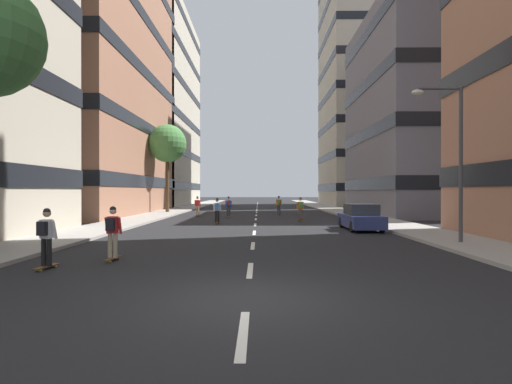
# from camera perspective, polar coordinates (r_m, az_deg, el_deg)

# --- Properties ---
(ground_plane) EXTENTS (190.64, 190.64, 0.00)m
(ground_plane) POSITION_cam_1_polar(r_m,az_deg,el_deg) (40.13, 0.07, -3.05)
(ground_plane) COLOR black
(sidewalk_left) EXTENTS (3.29, 87.38, 0.14)m
(sidewalk_left) POSITION_cam_1_polar(r_m,az_deg,el_deg) (45.05, -11.45, -2.61)
(sidewalk_left) COLOR #9E9991
(sidewalk_left) RESTS_ON ground_plane
(sidewalk_right) EXTENTS (3.29, 87.38, 0.14)m
(sidewalk_right) POSITION_cam_1_polar(r_m,az_deg,el_deg) (44.95, 11.68, -2.62)
(sidewalk_right) COLOR #9E9991
(sidewalk_right) RESTS_ON ground_plane
(lane_markings) EXTENTS (0.16, 72.20, 0.01)m
(lane_markings) POSITION_cam_1_polar(r_m,az_deg,el_deg) (41.35, 0.08, -2.95)
(lane_markings) COLOR silver
(lane_markings) RESTS_ON ground_plane
(building_left_mid) EXTENTS (13.39, 23.84, 31.50)m
(building_left_mid) POSITION_cam_1_polar(r_m,az_deg,el_deg) (44.54, -24.03, 17.91)
(building_left_mid) COLOR #9E6B51
(building_left_mid) RESTS_ON ground_plane
(building_left_far) EXTENTS (13.39, 23.47, 29.61)m
(building_left_far) POSITION_cam_1_polar(r_m,az_deg,el_deg) (64.64, -15.65, 11.46)
(building_left_far) COLOR #BCB29E
(building_left_far) RESTS_ON ground_plane
(building_right_mid) EXTENTS (13.39, 17.56, 19.33)m
(building_right_mid) POSITION_cam_1_polar(r_m,az_deg,el_deg) (42.87, 24.25, 10.23)
(building_right_mid) COLOR slate
(building_right_mid) RESTS_ON ground_plane
(building_right_far) EXTENTS (13.39, 16.14, 36.92)m
(building_right_far) POSITION_cam_1_polar(r_m,az_deg,el_deg) (65.31, 16.08, 14.63)
(building_right_far) COLOR #B2A893
(building_right_far) RESTS_ON ground_plane
(parked_car_near) EXTENTS (1.82, 4.40, 1.52)m
(parked_car_near) POSITION_cam_1_polar(r_m,az_deg,el_deg) (23.70, 14.92, -3.64)
(parked_car_near) COLOR navy
(parked_car_near) RESTS_ON ground_plane
(street_tree_near) EXTENTS (3.82, 3.82, 8.83)m
(street_tree_near) POSITION_cam_1_polar(r_m,az_deg,el_deg) (41.02, -12.72, 6.81)
(street_tree_near) COLOR #4C3823
(street_tree_near) RESTS_ON sidewalk_left
(streetlamp_right) EXTENTS (2.13, 0.30, 6.50)m
(streetlamp_right) POSITION_cam_1_polar(r_m,az_deg,el_deg) (18.44, 26.52, 5.95)
(streetlamp_right) COLOR #3F3F44
(streetlamp_right) RESTS_ON sidewalk_right
(skater_0) EXTENTS (0.53, 0.90, 1.78)m
(skater_0) POSITION_cam_1_polar(r_m,az_deg,el_deg) (35.51, -8.48, -1.89)
(skater_0) COLOR brown
(skater_0) RESTS_ON ground_plane
(skater_1) EXTENTS (0.54, 0.91, 1.78)m
(skater_1) POSITION_cam_1_polar(r_m,az_deg,el_deg) (13.68, -20.08, -5.14)
(skater_1) COLOR brown
(skater_1) RESTS_ON ground_plane
(skater_2) EXTENTS (0.53, 0.90, 1.78)m
(skater_2) POSITION_cam_1_polar(r_m,az_deg,el_deg) (37.70, 3.32, -1.72)
(skater_2) COLOR brown
(skater_2) RESTS_ON ground_plane
(skater_3) EXTENTS (0.54, 0.91, 1.78)m
(skater_3) POSITION_cam_1_polar(r_m,az_deg,el_deg) (27.14, -5.66, -2.47)
(skater_3) COLOR brown
(skater_3) RESTS_ON ground_plane
(skater_4) EXTENTS (0.56, 0.92, 1.78)m
(skater_4) POSITION_cam_1_polar(r_m,az_deg,el_deg) (30.04, 6.47, -2.21)
(skater_4) COLOR brown
(skater_4) RESTS_ON ground_plane
(skater_5) EXTENTS (0.56, 0.92, 1.78)m
(skater_5) POSITION_cam_1_polar(r_m,az_deg,el_deg) (13.00, -28.14, -5.44)
(skater_5) COLOR brown
(skater_5) RESTS_ON ground_plane
(skater_6) EXTENTS (0.54, 0.91, 1.78)m
(skater_6) POSITION_cam_1_polar(r_m,az_deg,el_deg) (33.97, -4.01, -1.93)
(skater_6) COLOR brown
(skater_6) RESTS_ON ground_plane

